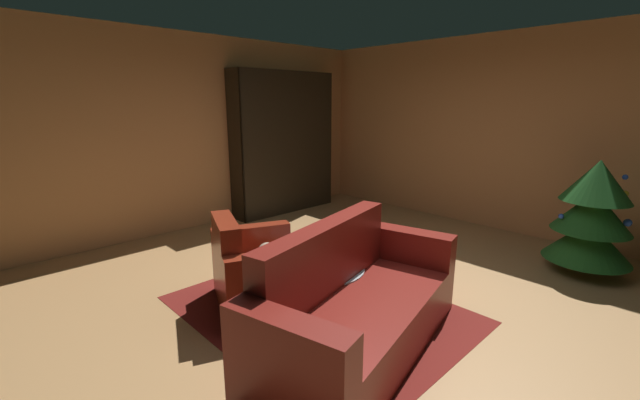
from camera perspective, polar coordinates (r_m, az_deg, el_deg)
ground_plane at (r=3.95m, az=5.69°, el=-13.74°), size 7.67×7.67×0.00m
wall_back at (r=6.27m, az=25.26°, el=8.45°), size 6.52×0.06×2.75m
wall_left at (r=6.11m, az=-17.94°, el=8.99°), size 0.06×6.35×2.75m
area_rug at (r=3.75m, az=-0.12°, el=-15.25°), size 2.48×1.92×0.01m
bookshelf_unit at (r=6.81m, az=-4.33°, el=7.74°), size 0.37×1.87×2.30m
armchair_red at (r=3.74m, az=-8.85°, el=-10.33°), size 1.15×1.06×0.85m
couch_red at (r=3.12m, az=5.07°, el=-15.12°), size 1.25×2.13×0.94m
coffee_table at (r=3.56m, az=0.34°, el=-10.11°), size 0.74×0.74×0.42m
book_stack_on_table at (r=3.49m, az=1.28°, el=-8.66°), size 0.22×0.18×0.15m
bottle_on_table at (r=3.50m, az=-3.02°, el=-7.82°), size 0.08×0.08×0.30m
decorated_tree at (r=5.17m, az=34.18°, el=-1.85°), size 0.86×0.86×1.24m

